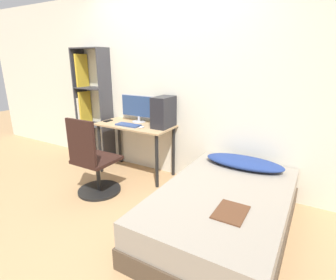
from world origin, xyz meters
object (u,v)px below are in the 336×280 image
monitor (139,108)px  pc_tower (164,112)px  bookshelf (90,109)px  bed (223,211)px  keyboard (128,125)px  office_chair (94,166)px

monitor → pc_tower: 0.47m
monitor → pc_tower: bearing=-9.6°
bookshelf → monitor: (0.96, 0.02, 0.11)m
bed → keyboard: bearing=160.6°
bed → keyboard: 1.75m
bookshelf → pc_tower: size_ratio=4.36×
office_chair → bed: size_ratio=0.53×
monitor → pc_tower: pc_tower is taller
office_chair → bed: 1.62m
bed → pc_tower: pc_tower is taller
bed → pc_tower: bearing=146.6°
bed → monitor: bearing=152.7°
office_chair → keyboard: office_chair is taller
office_chair → monitor: size_ratio=1.64×
bed → keyboard: size_ratio=5.28×
bed → keyboard: keyboard is taller
bookshelf → keyboard: bearing=-13.7°
bookshelf → bed: bearing=-17.3°
bookshelf → office_chair: size_ratio=1.82×
keyboard → office_chair: bearing=-93.2°
office_chair → keyboard: size_ratio=2.77×
bookshelf → office_chair: (0.93, -0.88, -0.47)m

